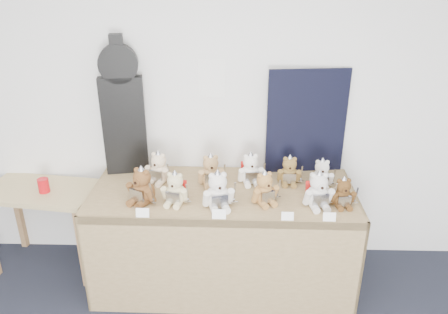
{
  "coord_description": "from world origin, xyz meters",
  "views": [
    {
      "loc": [
        0.49,
        -0.83,
        2.4
      ],
      "look_at": [
        0.41,
        1.97,
        1.15
      ],
      "focal_mm": 35.0,
      "sensor_mm": 36.0,
      "label": 1
    }
  ],
  "objects_px": {
    "side_table": "(43,202)",
    "teddy_back_centre_left": "(211,171)",
    "guitar_case": "(123,108)",
    "teddy_front_far_left": "(142,187)",
    "teddy_front_left": "(175,189)",
    "teddy_front_right": "(265,189)",
    "display_table": "(223,216)",
    "teddy_front_far_right": "(318,191)",
    "teddy_front_end": "(343,194)",
    "teddy_back_left": "(159,169)",
    "teddy_back_end": "(321,175)",
    "teddy_back_centre_right": "(251,170)",
    "teddy_front_centre": "(218,192)",
    "red_cup": "(44,185)",
    "teddy_back_right": "(289,171)"
  },
  "relations": [
    {
      "from": "side_table",
      "to": "teddy_back_centre_left",
      "type": "distance_m",
      "value": 1.42
    },
    {
      "from": "guitar_case",
      "to": "teddy_front_far_left",
      "type": "bearing_deg",
      "value": -77.11
    },
    {
      "from": "teddy_front_left",
      "to": "teddy_back_centre_left",
      "type": "relative_size",
      "value": 0.97
    },
    {
      "from": "teddy_front_left",
      "to": "teddy_front_right",
      "type": "relative_size",
      "value": 1.0
    },
    {
      "from": "guitar_case",
      "to": "display_table",
      "type": "bearing_deg",
      "value": -37.77
    },
    {
      "from": "teddy_front_far_right",
      "to": "display_table",
      "type": "bearing_deg",
      "value": 160.52
    },
    {
      "from": "teddy_front_far_right",
      "to": "teddy_front_end",
      "type": "distance_m",
      "value": 0.17
    },
    {
      "from": "teddy_back_left",
      "to": "teddy_back_centre_left",
      "type": "relative_size",
      "value": 1.0
    },
    {
      "from": "teddy_front_far_right",
      "to": "teddy_back_end",
      "type": "bearing_deg",
      "value": 66.85
    },
    {
      "from": "teddy_back_left",
      "to": "teddy_back_centre_right",
      "type": "distance_m",
      "value": 0.71
    },
    {
      "from": "teddy_front_far_left",
      "to": "teddy_front_far_right",
      "type": "relative_size",
      "value": 1.03
    },
    {
      "from": "teddy_front_right",
      "to": "teddy_back_end",
      "type": "xyz_separation_m",
      "value": [
        0.45,
        0.26,
        -0.01
      ]
    },
    {
      "from": "teddy_front_centre",
      "to": "red_cup",
      "type": "bearing_deg",
      "value": 151.8
    },
    {
      "from": "side_table",
      "to": "teddy_front_left",
      "type": "distance_m",
      "value": 1.23
    },
    {
      "from": "teddy_front_right",
      "to": "teddy_back_centre_left",
      "type": "relative_size",
      "value": 0.97
    },
    {
      "from": "teddy_front_right",
      "to": "teddy_front_far_left",
      "type": "bearing_deg",
      "value": 157.07
    },
    {
      "from": "teddy_front_far_left",
      "to": "teddy_back_centre_left",
      "type": "relative_size",
      "value": 1.08
    },
    {
      "from": "display_table",
      "to": "teddy_back_centre_right",
      "type": "relative_size",
      "value": 7.29
    },
    {
      "from": "side_table",
      "to": "teddy_front_right",
      "type": "bearing_deg",
      "value": -2.63
    },
    {
      "from": "teddy_front_right",
      "to": "teddy_back_centre_right",
      "type": "relative_size",
      "value": 0.98
    },
    {
      "from": "teddy_back_left",
      "to": "teddy_back_centre_right",
      "type": "relative_size",
      "value": 1.01
    },
    {
      "from": "teddy_front_far_right",
      "to": "teddy_back_centre_right",
      "type": "xyz_separation_m",
      "value": [
        -0.46,
        0.35,
        -0.01
      ]
    },
    {
      "from": "side_table",
      "to": "teddy_back_centre_right",
      "type": "relative_size",
      "value": 3.45
    },
    {
      "from": "teddy_front_far_left",
      "to": "teddy_back_left",
      "type": "relative_size",
      "value": 1.08
    },
    {
      "from": "teddy_back_left",
      "to": "display_table",
      "type": "bearing_deg",
      "value": -5.93
    },
    {
      "from": "display_table",
      "to": "guitar_case",
      "type": "relative_size",
      "value": 1.81
    },
    {
      "from": "teddy_front_left",
      "to": "teddy_front_centre",
      "type": "height_order",
      "value": "teddy_front_centre"
    },
    {
      "from": "teddy_front_centre",
      "to": "teddy_front_end",
      "type": "height_order",
      "value": "teddy_front_centre"
    },
    {
      "from": "teddy_back_centre_right",
      "to": "side_table",
      "type": "bearing_deg",
      "value": 170.42
    },
    {
      "from": "teddy_front_far_left",
      "to": "teddy_front_centre",
      "type": "relative_size",
      "value": 0.99
    },
    {
      "from": "teddy_back_centre_right",
      "to": "teddy_back_end",
      "type": "xyz_separation_m",
      "value": [
        0.54,
        -0.05,
        -0.01
      ]
    },
    {
      "from": "side_table",
      "to": "red_cup",
      "type": "distance_m",
      "value": 0.2
    },
    {
      "from": "teddy_front_far_left",
      "to": "teddy_front_far_right",
      "type": "height_order",
      "value": "teddy_front_far_left"
    },
    {
      "from": "teddy_front_centre",
      "to": "teddy_front_far_right",
      "type": "height_order",
      "value": "teddy_front_centre"
    },
    {
      "from": "teddy_front_right",
      "to": "teddy_back_centre_left",
      "type": "bearing_deg",
      "value": 121.51
    },
    {
      "from": "teddy_front_right",
      "to": "teddy_front_far_right",
      "type": "xyz_separation_m",
      "value": [
        0.37,
        -0.04,
        0.01
      ]
    },
    {
      "from": "guitar_case",
      "to": "teddy_back_centre_left",
      "type": "height_order",
      "value": "guitar_case"
    },
    {
      "from": "display_table",
      "to": "guitar_case",
      "type": "height_order",
      "value": "guitar_case"
    },
    {
      "from": "teddy_front_far_left",
      "to": "teddy_back_centre_right",
      "type": "bearing_deg",
      "value": 50.66
    },
    {
      "from": "teddy_back_centre_left",
      "to": "teddy_back_right",
      "type": "xyz_separation_m",
      "value": [
        0.6,
        0.04,
        -0.01
      ]
    },
    {
      "from": "teddy_back_centre_left",
      "to": "teddy_back_centre_right",
      "type": "distance_m",
      "value": 0.31
    },
    {
      "from": "teddy_front_far_right",
      "to": "teddy_back_left",
      "type": "bearing_deg",
      "value": 154.66
    },
    {
      "from": "guitar_case",
      "to": "teddy_front_end",
      "type": "height_order",
      "value": "guitar_case"
    },
    {
      "from": "teddy_back_centre_left",
      "to": "teddy_back_end",
      "type": "bearing_deg",
      "value": -10.91
    },
    {
      "from": "teddy_front_centre",
      "to": "teddy_front_end",
      "type": "xyz_separation_m",
      "value": [
        0.87,
        0.04,
        -0.03
      ]
    },
    {
      "from": "teddy_front_right",
      "to": "teddy_front_end",
      "type": "distance_m",
      "value": 0.55
    },
    {
      "from": "display_table",
      "to": "teddy_front_centre",
      "type": "bearing_deg",
      "value": -98.89
    },
    {
      "from": "red_cup",
      "to": "side_table",
      "type": "bearing_deg",
      "value": 138.28
    },
    {
      "from": "teddy_back_right",
      "to": "display_table",
      "type": "bearing_deg",
      "value": -154.32
    },
    {
      "from": "teddy_back_centre_left",
      "to": "guitar_case",
      "type": "bearing_deg",
      "value": 152.24
    }
  ]
}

